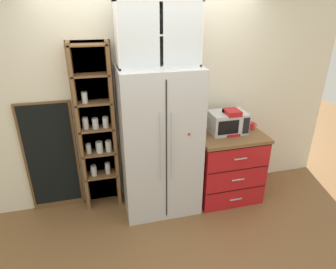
{
  "coord_description": "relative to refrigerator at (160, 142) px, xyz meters",
  "views": [
    {
      "loc": [
        -0.68,
        -2.93,
        2.35
      ],
      "look_at": [
        0.1,
        0.03,
        0.97
      ],
      "focal_mm": 30.92,
      "sensor_mm": 36.0,
      "label": 1
    }
  ],
  "objects": [
    {
      "name": "pantry_shelf_column",
      "position": [
        -0.7,
        0.26,
        0.13
      ],
      "size": [
        0.47,
        0.24,
        2.01
      ],
      "color": "brown",
      "rests_on": "ground"
    },
    {
      "name": "coffee_maker",
      "position": [
        0.88,
        0.0,
        0.17
      ],
      "size": [
        0.17,
        0.2,
        0.31
      ],
      "color": "red",
      "rests_on": "counter_cabinet"
    },
    {
      "name": "bottle_clear",
      "position": [
        0.88,
        0.04,
        0.13
      ],
      "size": [
        0.06,
        0.06,
        0.27
      ],
      "color": "silver",
      "rests_on": "counter_cabinet"
    },
    {
      "name": "mug_red",
      "position": [
        1.21,
        0.05,
        0.06
      ],
      "size": [
        0.12,
        0.08,
        0.08
      ],
      "color": "red",
      "rests_on": "counter_cabinet"
    },
    {
      "name": "microwave",
      "position": [
        0.87,
        0.04,
        0.15
      ],
      "size": [
        0.44,
        0.33,
        0.26
      ],
      "color": "silver",
      "rests_on": "counter_cabinet"
    },
    {
      "name": "chalkboard_menu",
      "position": [
        -1.25,
        0.29,
        -0.19
      ],
      "size": [
        0.6,
        0.04,
        1.38
      ],
      "color": "brown",
      "rests_on": "ground"
    },
    {
      "name": "refrigerator",
      "position": [
        0.0,
        0.0,
        0.0
      ],
      "size": [
        0.89,
        0.65,
        1.76
      ],
      "color": "silver",
      "rests_on": "ground"
    },
    {
      "name": "wall_back_cream",
      "position": [
        -0.0,
        0.37,
        0.39
      ],
      "size": [
        4.9,
        0.1,
        2.55
      ],
      "primitive_type": "cube",
      "color": "silver",
      "rests_on": "ground"
    },
    {
      "name": "upper_cabinet",
      "position": [
        -0.0,
        0.05,
        1.2
      ],
      "size": [
        0.85,
        0.32,
        0.63
      ],
      "color": "silver",
      "rests_on": "refrigerator"
    },
    {
      "name": "bottle_amber",
      "position": [
        0.56,
        0.09,
        0.12
      ],
      "size": [
        0.06,
        0.06,
        0.24
      ],
      "color": "brown",
      "rests_on": "counter_cabinet"
    },
    {
      "name": "ground_plane",
      "position": [
        -0.0,
        -0.03,
        -0.88
      ],
      "size": [
        10.59,
        10.59,
        0.0
      ],
      "primitive_type": "plane",
      "color": "brown"
    },
    {
      "name": "counter_cabinet",
      "position": [
        0.88,
        -0.0,
        -0.43
      ],
      "size": [
        0.83,
        0.67,
        0.9
      ],
      "color": "red",
      "rests_on": "ground"
    }
  ]
}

